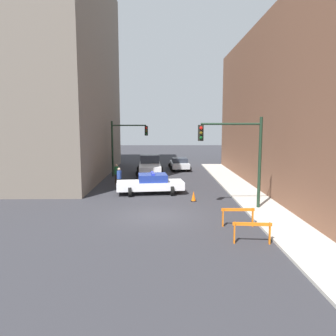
{
  "coord_description": "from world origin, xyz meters",
  "views": [
    {
      "loc": [
        0.39,
        -17.22,
        4.9
      ],
      "look_at": [
        0.76,
        8.37,
        1.47
      ],
      "focal_mm": 35.0,
      "sensor_mm": 36.0,
      "label": 1
    }
  ],
  "objects_px": {
    "barrier_mid": "(238,214)",
    "traffic_cone": "(194,196)",
    "pedestrian_corner": "(116,174)",
    "pedestrian_crossing": "(119,178)",
    "police_car": "(151,183)",
    "white_truck": "(150,166)",
    "parked_car_near": "(179,164)",
    "barrier_front": "(252,229)",
    "traffic_light_far": "(124,140)",
    "traffic_light_near": "(240,149)"
  },
  "relations": [
    {
      "from": "traffic_light_near",
      "to": "white_truck",
      "type": "xyz_separation_m",
      "value": [
        -5.65,
        13.1,
        -2.62
      ]
    },
    {
      "from": "traffic_light_far",
      "to": "pedestrian_corner",
      "type": "relative_size",
      "value": 3.13
    },
    {
      "from": "parked_car_near",
      "to": "white_truck",
      "type": "bearing_deg",
      "value": -133.11
    },
    {
      "from": "pedestrian_crossing",
      "to": "pedestrian_corner",
      "type": "bearing_deg",
      "value": -35.68
    },
    {
      "from": "barrier_mid",
      "to": "parked_car_near",
      "type": "bearing_deg",
      "value": 95.27
    },
    {
      "from": "barrier_mid",
      "to": "traffic_light_far",
      "type": "bearing_deg",
      "value": 115.16
    },
    {
      "from": "police_car",
      "to": "white_truck",
      "type": "relative_size",
      "value": 0.89
    },
    {
      "from": "traffic_light_near",
      "to": "pedestrian_corner",
      "type": "relative_size",
      "value": 3.13
    },
    {
      "from": "pedestrian_crossing",
      "to": "barrier_mid",
      "type": "relative_size",
      "value": 1.04
    },
    {
      "from": "pedestrian_crossing",
      "to": "barrier_mid",
      "type": "distance_m",
      "value": 11.49
    },
    {
      "from": "traffic_light_far",
      "to": "barrier_mid",
      "type": "relative_size",
      "value": 3.25
    },
    {
      "from": "barrier_mid",
      "to": "traffic_cone",
      "type": "xyz_separation_m",
      "value": [
        -1.65,
        5.25,
        -0.3
      ]
    },
    {
      "from": "parked_car_near",
      "to": "pedestrian_crossing",
      "type": "xyz_separation_m",
      "value": [
        -5.09,
        -10.76,
        0.19
      ]
    },
    {
      "from": "traffic_light_far",
      "to": "barrier_front",
      "type": "relative_size",
      "value": 3.25
    },
    {
      "from": "parked_car_near",
      "to": "barrier_mid",
      "type": "bearing_deg",
      "value": -87.56
    },
    {
      "from": "white_truck",
      "to": "pedestrian_corner",
      "type": "relative_size",
      "value": 3.31
    },
    {
      "from": "police_car",
      "to": "pedestrian_corner",
      "type": "xyz_separation_m",
      "value": [
        -2.98,
        3.81,
        0.14
      ]
    },
    {
      "from": "traffic_light_far",
      "to": "barrier_mid",
      "type": "height_order",
      "value": "traffic_light_far"
    },
    {
      "from": "parked_car_near",
      "to": "traffic_cone",
      "type": "bearing_deg",
      "value": -92.1
    },
    {
      "from": "police_car",
      "to": "barrier_mid",
      "type": "xyz_separation_m",
      "value": [
        4.48,
        -7.64,
        -0.11
      ]
    },
    {
      "from": "pedestrian_corner",
      "to": "barrier_front",
      "type": "xyz_separation_m",
      "value": [
        7.53,
        -13.75,
        -0.24
      ]
    },
    {
      "from": "traffic_cone",
      "to": "pedestrian_corner",
      "type": "bearing_deg",
      "value": 133.13
    },
    {
      "from": "pedestrian_crossing",
      "to": "barrier_front",
      "type": "relative_size",
      "value": 1.04
    },
    {
      "from": "barrier_front",
      "to": "barrier_mid",
      "type": "bearing_deg",
      "value": 91.63
    },
    {
      "from": "police_car",
      "to": "parked_car_near",
      "type": "xyz_separation_m",
      "value": [
        2.65,
        12.27,
        -0.05
      ]
    },
    {
      "from": "barrier_mid",
      "to": "pedestrian_corner",
      "type": "bearing_deg",
      "value": 123.09
    },
    {
      "from": "police_car",
      "to": "pedestrian_crossing",
      "type": "xyz_separation_m",
      "value": [
        -2.45,
        1.52,
        0.14
      ]
    },
    {
      "from": "police_car",
      "to": "barrier_front",
      "type": "distance_m",
      "value": 10.94
    },
    {
      "from": "traffic_light_near",
      "to": "traffic_light_far",
      "type": "bearing_deg",
      "value": 123.16
    },
    {
      "from": "white_truck",
      "to": "barrier_front",
      "type": "relative_size",
      "value": 3.43
    },
    {
      "from": "parked_car_near",
      "to": "barrier_mid",
      "type": "height_order",
      "value": "parked_car_near"
    },
    {
      "from": "pedestrian_corner",
      "to": "traffic_cone",
      "type": "distance_m",
      "value": 8.52
    },
    {
      "from": "pedestrian_corner",
      "to": "traffic_cone",
      "type": "relative_size",
      "value": 2.53
    },
    {
      "from": "white_truck",
      "to": "barrier_mid",
      "type": "height_order",
      "value": "white_truck"
    },
    {
      "from": "barrier_mid",
      "to": "traffic_cone",
      "type": "distance_m",
      "value": 5.51
    },
    {
      "from": "traffic_light_near",
      "to": "police_car",
      "type": "bearing_deg",
      "value": 139.71
    },
    {
      "from": "pedestrian_corner",
      "to": "barrier_front",
      "type": "distance_m",
      "value": 15.68
    },
    {
      "from": "pedestrian_crossing",
      "to": "parked_car_near",
      "type": "bearing_deg",
      "value": -74.04
    },
    {
      "from": "police_car",
      "to": "barrier_mid",
      "type": "height_order",
      "value": "police_car"
    },
    {
      "from": "parked_car_near",
      "to": "pedestrian_crossing",
      "type": "height_order",
      "value": "pedestrian_crossing"
    },
    {
      "from": "traffic_light_far",
      "to": "white_truck",
      "type": "bearing_deg",
      "value": 18.78
    },
    {
      "from": "white_truck",
      "to": "pedestrian_crossing",
      "type": "distance_m",
      "value": 7.43
    },
    {
      "from": "parked_car_near",
      "to": "pedestrian_crossing",
      "type": "distance_m",
      "value": 11.91
    },
    {
      "from": "traffic_light_near",
      "to": "pedestrian_crossing",
      "type": "relative_size",
      "value": 3.13
    },
    {
      "from": "police_car",
      "to": "traffic_cone",
      "type": "xyz_separation_m",
      "value": [
        2.83,
        -2.39,
        -0.41
      ]
    },
    {
      "from": "pedestrian_corner",
      "to": "white_truck",
      "type": "bearing_deg",
      "value": 156.93
    },
    {
      "from": "police_car",
      "to": "barrier_mid",
      "type": "relative_size",
      "value": 3.05
    },
    {
      "from": "police_car",
      "to": "pedestrian_corner",
      "type": "distance_m",
      "value": 4.84
    },
    {
      "from": "pedestrian_corner",
      "to": "police_car",
      "type": "bearing_deg",
      "value": 42.78
    },
    {
      "from": "pedestrian_corner",
      "to": "barrier_mid",
      "type": "xyz_separation_m",
      "value": [
        7.46,
        -11.45,
        -0.24
      ]
    }
  ]
}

